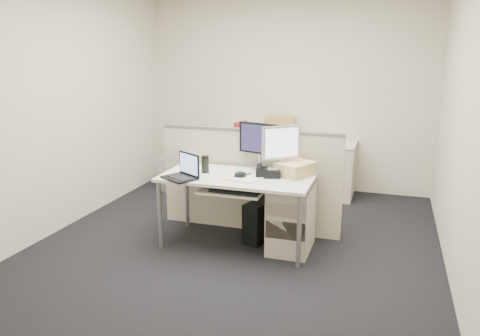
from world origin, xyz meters
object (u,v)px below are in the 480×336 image
(desk, at_px, (237,182))
(desk_phone, at_px, (268,173))
(monitor_main, at_px, (260,146))
(laptop, at_px, (179,167))

(desk, distance_m, desk_phone, 0.33)
(desk, xyz_separation_m, monitor_main, (0.15, 0.32, 0.31))
(desk, distance_m, laptop, 0.60)
(monitor_main, relative_size, desk_phone, 2.05)
(laptop, height_order, desk_phone, laptop)
(desk, height_order, laptop, laptop)
(monitor_main, distance_m, desk_phone, 0.35)
(desk_phone, bearing_deg, desk, -178.49)
(monitor_main, xyz_separation_m, desk_phone, (0.15, -0.24, -0.21))
(monitor_main, xyz_separation_m, laptop, (-0.64, -0.60, -0.12))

